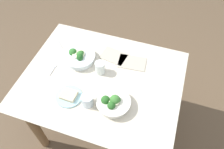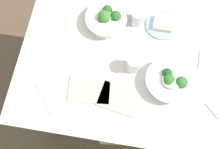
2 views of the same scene
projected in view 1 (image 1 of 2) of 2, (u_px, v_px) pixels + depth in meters
ground_plane at (104, 125)px, 2.13m from camera, size 6.00×6.00×0.00m
dining_table at (102, 90)px, 1.65m from camera, size 1.10×0.89×0.75m
broccoli_bowl_far at (113, 102)px, 1.38m from camera, size 0.22×0.22×0.10m
broccoli_bowl_near at (79, 57)px, 1.62m from camera, size 0.23×0.23×0.09m
bread_side_plate at (69, 96)px, 1.44m from camera, size 0.17×0.17×0.04m
water_glass_center at (100, 68)px, 1.54m from camera, size 0.07×0.07×0.09m
water_glass_side at (87, 100)px, 1.38m from camera, size 0.08×0.08×0.09m
fork_by_far_bowl at (60, 44)px, 1.75m from camera, size 0.08×0.07×0.00m
fork_by_near_bowl at (53, 69)px, 1.59m from camera, size 0.01×0.10×0.00m
table_knife_left at (162, 62)px, 1.63m from camera, size 0.13×0.16×0.00m
napkin_folded_upper at (132, 63)px, 1.63m from camera, size 0.21×0.15×0.01m
napkin_folded_lower at (114, 56)px, 1.67m from camera, size 0.21×0.16×0.01m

